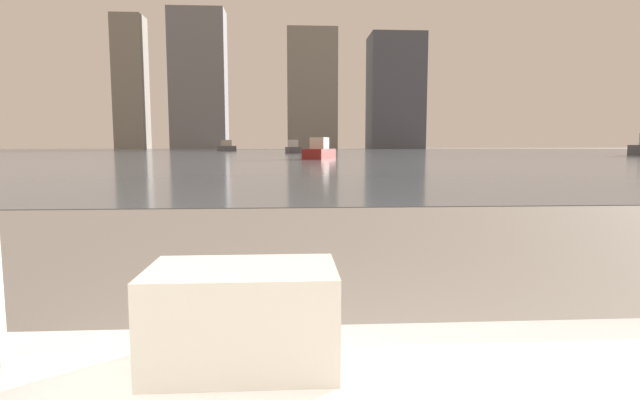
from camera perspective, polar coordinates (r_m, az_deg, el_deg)
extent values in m
cube|color=silver|center=(0.85, -8.76, -16.84)|extent=(0.30, 0.18, 0.04)
cube|color=silver|center=(0.83, -8.80, -14.30)|extent=(0.30, 0.18, 0.04)
cube|color=silver|center=(0.82, -8.85, -11.68)|extent=(0.30, 0.18, 0.04)
cube|color=silver|center=(0.81, -8.90, -8.97)|extent=(0.30, 0.18, 0.04)
cube|color=slate|center=(61.96, -3.43, 5.48)|extent=(180.00, 110.00, 0.01)
cube|color=maroon|center=(31.62, -0.06, 5.29)|extent=(2.34, 3.80, 0.63)
cube|color=silver|center=(31.61, -0.06, 6.51)|extent=(1.29, 1.57, 0.72)
cube|color=#4C4C51|center=(73.81, -10.65, 5.81)|extent=(3.23, 4.49, 0.75)
cube|color=#B2A893|center=(73.81, -10.66, 6.43)|extent=(1.67, 1.92, 0.86)
cube|color=#4C4C51|center=(53.74, -3.10, 5.72)|extent=(1.73, 3.92, 0.66)
cube|color=silver|center=(53.74, -3.11, 6.48)|extent=(1.10, 1.52, 0.76)
cube|color=gray|center=(124.11, -20.81, 12.38)|extent=(6.67, 6.30, 29.80)
cube|color=slate|center=(120.66, -13.71, 13.16)|extent=(12.53, 6.76, 31.34)
cube|color=gray|center=(118.77, -0.91, 12.50)|extent=(11.51, 6.40, 27.43)
cube|color=#4C515B|center=(121.18, 8.59, 12.05)|extent=(12.45, 10.24, 26.32)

